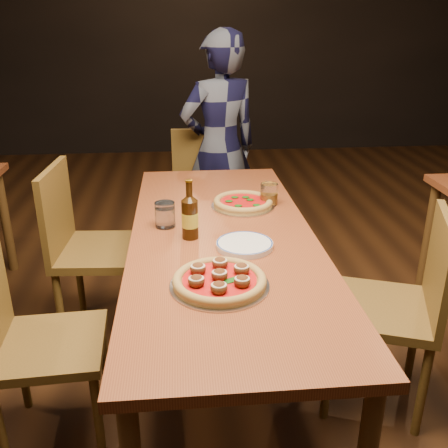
{
  "coord_description": "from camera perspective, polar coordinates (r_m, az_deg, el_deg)",
  "views": [
    {
      "loc": [
        -0.18,
        -1.99,
        1.62
      ],
      "look_at": [
        0.0,
        -0.05,
        0.82
      ],
      "focal_mm": 40.0,
      "sensor_mm": 36.0,
      "label": 1
    }
  ],
  "objects": [
    {
      "name": "ground",
      "position": [
        2.57,
        -0.11,
        -16.68
      ],
      "size": [
        9.0,
        9.0,
        0.0
      ],
      "primitive_type": "plane",
      "color": "black"
    },
    {
      "name": "table_main",
      "position": [
        2.21,
        -0.12,
        -2.9
      ],
      "size": [
        0.8,
        2.0,
        0.75
      ],
      "color": "brown",
      "rests_on": "ground"
    },
    {
      "name": "chair_main_nw",
      "position": [
        2.12,
        -19.29,
        -12.8
      ],
      "size": [
        0.44,
        0.44,
        0.89
      ],
      "primitive_type": null,
      "rotation": [
        0.0,
        0.0,
        1.63
      ],
      "color": "#554116",
      "rests_on": "ground"
    },
    {
      "name": "chair_main_sw",
      "position": [
        2.72,
        -13.73,
        -2.85
      ],
      "size": [
        0.49,
        0.49,
        0.99
      ],
      "primitive_type": null,
      "rotation": [
        0.0,
        0.0,
        1.5
      ],
      "color": "#554116",
      "rests_on": "ground"
    },
    {
      "name": "chair_main_e",
      "position": [
        2.28,
        17.39,
        -9.03
      ],
      "size": [
        0.57,
        0.57,
        0.95
      ],
      "primitive_type": null,
      "rotation": [
        0.0,
        0.0,
        -1.92
      ],
      "color": "#554116",
      "rests_on": "ground"
    },
    {
      "name": "chair_end",
      "position": [
        3.51,
        -2.43,
        3.22
      ],
      "size": [
        0.47,
        0.47,
        0.94
      ],
      "primitive_type": null,
      "rotation": [
        0.0,
        0.0,
        -0.06
      ],
      "color": "#554116",
      "rests_on": "ground"
    },
    {
      "name": "pizza_meatball",
      "position": [
        1.76,
        -0.52,
        -6.42
      ],
      "size": [
        0.35,
        0.35,
        0.06
      ],
      "rotation": [
        0.0,
        0.0,
        0.16
      ],
      "color": "#B7B7BF",
      "rests_on": "table_main"
    },
    {
      "name": "pizza_margherita",
      "position": [
        2.5,
        2.18,
        2.47
      ],
      "size": [
        0.32,
        0.32,
        0.04
      ],
      "rotation": [
        0.0,
        0.0,
        0.11
      ],
      "color": "#B7B7BF",
      "rests_on": "table_main"
    },
    {
      "name": "plate_stack",
      "position": [
        2.06,
        2.36,
        -2.4
      ],
      "size": [
        0.23,
        0.23,
        0.02
      ],
      "primitive_type": "cylinder",
      "color": "white",
      "rests_on": "table_main"
    },
    {
      "name": "beer_bottle",
      "position": [
        2.12,
        -3.92,
        0.68
      ],
      "size": [
        0.07,
        0.07,
        0.25
      ],
      "rotation": [
        0.0,
        0.0,
        -0.41
      ],
      "color": "black",
      "rests_on": "table_main"
    },
    {
      "name": "water_glass",
      "position": [
        2.26,
        -6.76,
        1.07
      ],
      "size": [
        0.09,
        0.09,
        0.11
      ],
      "primitive_type": "cylinder",
      "color": "white",
      "rests_on": "table_main"
    },
    {
      "name": "amber_glass",
      "position": [
        2.53,
        5.17,
        3.42
      ],
      "size": [
        0.09,
        0.09,
        0.11
      ],
      "primitive_type": "cylinder",
      "color": "#935910",
      "rests_on": "table_main"
    },
    {
      "name": "diner",
      "position": [
        3.49,
        -0.48,
        8.57
      ],
      "size": [
        0.67,
        0.55,
        1.58
      ],
      "primitive_type": "imported",
      "rotation": [
        0.0,
        0.0,
        3.49
      ],
      "color": "black",
      "rests_on": "ground"
    }
  ]
}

